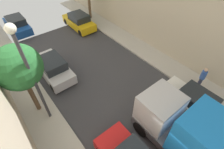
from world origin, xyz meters
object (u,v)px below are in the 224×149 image
pedestrian (202,77)px  street_tree_0 (19,68)px  parked_car_left_3 (53,68)px  parked_car_right_2 (79,21)px  delivery_truck (205,146)px  parked_car_left_4 (17,25)px  lamp_post (28,68)px  parked_car_right_1 (194,103)px

pedestrian → street_tree_0: 11.38m
pedestrian → street_tree_0: (-9.70, 5.37, 2.57)m
parked_car_left_3 → parked_car_right_2: 7.49m
parked_car_right_2 → delivery_truck: size_ratio=0.64×
parked_car_left_4 → delivery_truck: bearing=-81.9°
street_tree_0 → lamp_post: bearing=-72.4°
parked_car_right_2 → pedestrian: size_ratio=2.44×
parked_car_left_4 → parked_car_right_1: bearing=-72.5°
street_tree_0 → parked_car_right_2: bearing=44.9°
parked_car_left_3 → pedestrian: (7.49, -7.78, 0.35)m
pedestrian → lamp_post: lamp_post is taller
parked_car_left_4 → lamp_post: 12.60m
parked_car_right_1 → parked_car_right_2: bearing=90.0°
parked_car_left_4 → parked_car_left_3: bearing=-90.0°
parked_car_left_3 → parked_car_right_1: (5.40, -8.55, 0.00)m
parked_car_right_1 → delivery_truck: size_ratio=0.64×
parked_car_left_3 → delivery_truck: delivery_truck is taller
parked_car_right_1 → street_tree_0: 10.21m
street_tree_0 → lamp_post: 1.16m
parked_car_left_4 → parked_car_right_2: size_ratio=1.00×
pedestrian → street_tree_0: street_tree_0 is taller
parked_car_right_1 → lamp_post: (-7.30, 5.15, 3.45)m
parked_car_left_3 → parked_car_left_4: 8.57m
parked_car_right_2 → delivery_truck: 15.88m
parked_car_right_2 → street_tree_0: (-7.61, -7.60, 2.92)m
parked_car_left_4 → lamp_post: lamp_post is taller
parked_car_right_1 → delivery_truck: (-2.70, -1.87, 1.07)m
parked_car_left_4 → pedestrian: bearing=-65.4°
parked_car_right_1 → lamp_post: bearing=144.8°
parked_car_left_3 → parked_car_left_4: size_ratio=1.00×
street_tree_0 → lamp_post: lamp_post is taller
parked_car_left_3 → delivery_truck: size_ratio=0.64×
parked_car_right_1 → pedestrian: bearing=20.2°
parked_car_left_4 → parked_car_right_2: bearing=-32.0°
parked_car_right_2 → street_tree_0: street_tree_0 is taller
street_tree_0 → lamp_post: size_ratio=0.76×
parked_car_right_1 → pedestrian: size_ratio=2.44×
parked_car_right_2 → parked_car_left_4: bearing=148.0°
parked_car_right_1 → parked_car_right_2: 13.74m
lamp_post → parked_car_left_4: bearing=81.0°
pedestrian → lamp_post: bearing=155.0°
pedestrian → lamp_post: 10.81m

